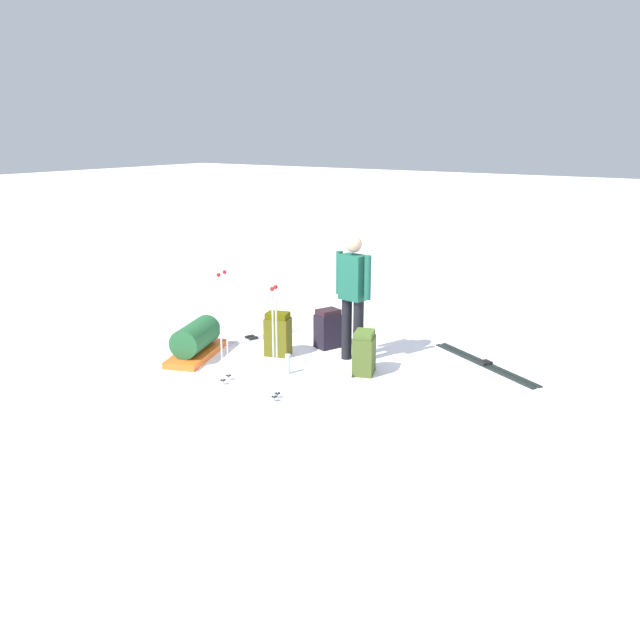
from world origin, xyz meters
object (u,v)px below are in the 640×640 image
(ski_pair_far, at_px, (485,364))
(ski_poles_planted_far, at_px, (275,338))
(backpack_small_spare, at_px, (278,334))
(thermos_bottle, at_px, (288,364))
(backpack_bright, at_px, (328,329))
(gear_sled, at_px, (196,341))
(skier_standing, at_px, (353,292))
(backpack_large_dark, at_px, (364,353))
(ski_pair_near, at_px, (251,339))
(ski_poles_planted_near, at_px, (224,322))

(ski_pair_far, relative_size, ski_poles_planted_far, 1.30)
(backpack_small_spare, height_order, thermos_bottle, backpack_small_spare)
(backpack_bright, height_order, gear_sled, backpack_bright)
(skier_standing, distance_m, ski_poles_planted_far, 1.70)
(backpack_large_dark, distance_m, gear_sled, 2.36)
(skier_standing, height_order, backpack_bright, skier_standing)
(ski_pair_far, distance_m, backpack_large_dark, 1.69)
(ski_pair_far, xyz_separation_m, backpack_small_spare, (1.21, -2.53, 0.29))
(ski_pair_near, distance_m, ski_poles_planted_near, 1.92)
(backpack_bright, distance_m, backpack_small_spare, 0.78)
(ski_poles_planted_far, xyz_separation_m, gear_sled, (-0.61, -1.85, -0.53))
(backpack_large_dark, relative_size, ski_poles_planted_near, 0.41)
(ski_pair_far, distance_m, ski_poles_planted_far, 3.05)
(ski_pair_far, bearing_deg, thermos_bottle, -48.83)
(ski_poles_planted_far, bearing_deg, ski_poles_planted_near, -96.55)
(skier_standing, relative_size, ski_poles_planted_far, 1.25)
(ski_poles_planted_near, xyz_separation_m, gear_sled, (-0.51, -0.99, -0.55))
(ski_pair_near, bearing_deg, backpack_bright, 106.25)
(skier_standing, relative_size, ski_poles_planted_near, 1.21)
(ski_pair_near, xyz_separation_m, backpack_bright, (-0.33, 1.15, 0.26))
(skier_standing, height_order, backpack_large_dark, skier_standing)
(ski_poles_planted_far, bearing_deg, ski_pair_far, 147.85)
(backpack_large_dark, distance_m, backpack_small_spare, 1.36)
(backpack_bright, relative_size, ski_poles_planted_near, 0.40)
(ski_pair_near, xyz_separation_m, backpack_large_dark, (0.31, 2.12, 0.27))
(ski_poles_planted_far, distance_m, thermos_bottle, 1.07)
(backpack_bright, xyz_separation_m, gear_sled, (1.36, -1.28, -0.05))
(ski_poles_planted_near, relative_size, ski_poles_planted_far, 1.03)
(backpack_large_dark, relative_size, gear_sled, 0.45)
(gear_sled, bearing_deg, backpack_large_dark, 107.48)
(ski_pair_far, bearing_deg, backpack_large_dark, -44.66)
(skier_standing, height_order, ski_pair_near, skier_standing)
(ski_pair_near, distance_m, ski_poles_planted_far, 2.49)
(ski_pair_far, distance_m, backpack_bright, 2.23)
(backpack_large_dark, bearing_deg, ski_pair_far, 135.34)
(ski_pair_near, relative_size, gear_sled, 1.37)
(ski_pair_near, bearing_deg, skier_standing, 91.67)
(backpack_small_spare, relative_size, gear_sled, 0.48)
(skier_standing, xyz_separation_m, backpack_large_dark, (0.36, 0.40, -0.68))
(skier_standing, height_order, gear_sled, skier_standing)
(ski_poles_planted_near, bearing_deg, backpack_bright, 171.31)
(ski_poles_planted_near, bearing_deg, thermos_bottle, 146.15)
(ski_poles_planted_near, bearing_deg, gear_sled, -117.37)
(ski_poles_planted_near, bearing_deg, ski_pair_near, -150.77)
(backpack_large_dark, bearing_deg, thermos_bottle, -55.98)
(ski_pair_near, xyz_separation_m, backpack_small_spare, (0.34, 0.76, 0.29))
(ski_poles_planted_far, relative_size, thermos_bottle, 5.22)
(ski_pair_near, bearing_deg, gear_sled, -7.32)
(ski_pair_near, height_order, ski_poles_planted_far, ski_poles_planted_far)
(backpack_bright, bearing_deg, backpack_small_spare, -29.47)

